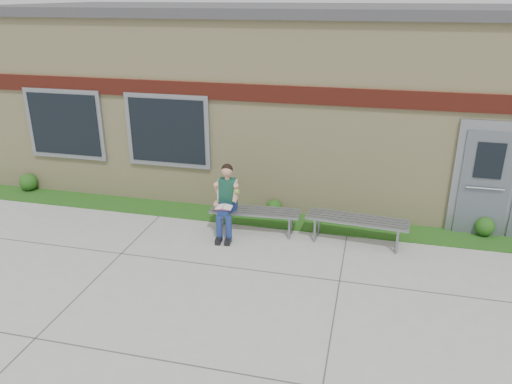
# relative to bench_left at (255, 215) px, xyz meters

# --- Properties ---
(ground) EXTENTS (80.00, 80.00, 0.00)m
(ground) POSITION_rel_bench_left_xyz_m (0.82, -2.00, -0.36)
(ground) COLOR #9E9E99
(ground) RESTS_ON ground
(grass_strip) EXTENTS (16.00, 0.80, 0.02)m
(grass_strip) POSITION_rel_bench_left_xyz_m (0.82, 0.60, -0.35)
(grass_strip) COLOR #1F4D14
(grass_strip) RESTS_ON ground
(school_building) EXTENTS (16.20, 6.22, 4.20)m
(school_building) POSITION_rel_bench_left_xyz_m (0.82, 3.99, 1.75)
(school_building) COLOR beige
(school_building) RESTS_ON ground
(bench_left) EXTENTS (1.80, 0.59, 0.46)m
(bench_left) POSITION_rel_bench_left_xyz_m (0.00, 0.00, 0.00)
(bench_left) COLOR gray
(bench_left) RESTS_ON ground
(bench_right) EXTENTS (1.96, 0.69, 0.50)m
(bench_right) POSITION_rel_bench_left_xyz_m (2.00, -0.00, 0.03)
(bench_right) COLOR gray
(bench_right) RESTS_ON ground
(girl) EXTENTS (0.53, 0.87, 1.41)m
(girl) POSITION_rel_bench_left_xyz_m (-0.52, -0.21, 0.37)
(girl) COLOR navy
(girl) RESTS_ON ground
(shrub_west) EXTENTS (0.42, 0.42, 0.42)m
(shrub_west) POSITION_rel_bench_left_xyz_m (-5.85, 0.85, -0.13)
(shrub_west) COLOR #1F4D14
(shrub_west) RESTS_ON grass_strip
(shrub_mid) EXTENTS (0.34, 0.34, 0.34)m
(shrub_mid) POSITION_rel_bench_left_xyz_m (0.22, 0.85, -0.17)
(shrub_mid) COLOR #1F4D14
(shrub_mid) RESTS_ON grass_strip
(shrub_east) EXTENTS (0.38, 0.38, 0.38)m
(shrub_east) POSITION_rel_bench_left_xyz_m (4.44, 0.85, -0.15)
(shrub_east) COLOR #1F4D14
(shrub_east) RESTS_ON grass_strip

